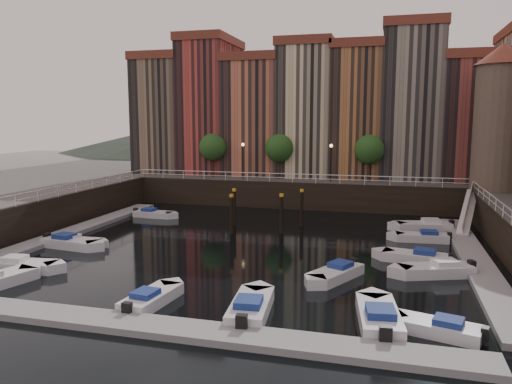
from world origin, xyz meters
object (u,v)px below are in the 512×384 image
(gangway, at_px, (468,209))
(mooring_pilings, at_px, (262,212))
(boat_left_1, at_px, (76,242))
(boat_left_2, at_px, (70,243))
(corner_tower, at_px, (500,115))
(boat_left_0, at_px, (22,266))

(gangway, xyz_separation_m, mooring_pilings, (-17.73, -4.67, -0.27))
(boat_left_1, bearing_deg, boat_left_2, -110.80)
(corner_tower, xyz_separation_m, gangway, (-2.90, -4.50, -8.28))
(boat_left_0, bearing_deg, boat_left_2, 89.24)
(corner_tower, bearing_deg, gangway, -122.80)
(boat_left_0, distance_m, boat_left_1, 6.67)
(mooring_pilings, relative_size, boat_left_2, 1.31)
(gangway, relative_size, mooring_pilings, 1.28)
(boat_left_2, bearing_deg, gangway, 32.54)
(boat_left_0, relative_size, boat_left_2, 0.95)
(mooring_pilings, height_order, boat_left_0, mooring_pilings)
(gangway, height_order, mooring_pilings, gangway)
(corner_tower, bearing_deg, mooring_pilings, -156.02)
(boat_left_2, bearing_deg, corner_tower, 36.69)
(corner_tower, height_order, mooring_pilings, corner_tower)
(mooring_pilings, distance_m, boat_left_2, 16.31)
(mooring_pilings, bearing_deg, gangway, 14.77)
(boat_left_0, xyz_separation_m, boat_left_1, (-0.55, 6.64, -0.04))
(corner_tower, xyz_separation_m, boat_left_2, (-33.40, -19.24, -9.82))
(boat_left_1, distance_m, boat_left_2, 0.60)
(mooring_pilings, xyz_separation_m, boat_left_2, (-12.77, -10.06, -1.27))
(corner_tower, distance_m, boat_left_0, 42.48)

